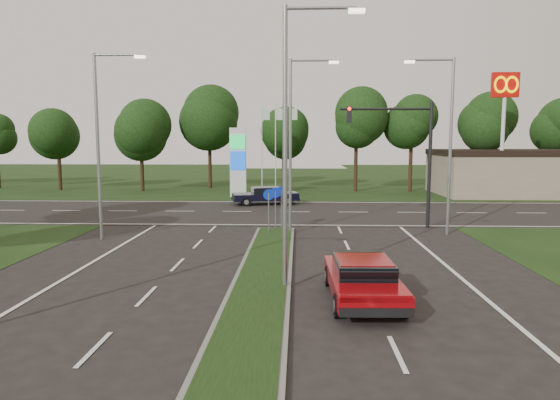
{
  "coord_description": "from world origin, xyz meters",
  "views": [
    {
      "loc": [
        1.23,
        -9.95,
        4.81
      ],
      "look_at": [
        0.4,
        12.32,
        2.2
      ],
      "focal_mm": 32.0,
      "sensor_mm": 36.0,
      "label": 1
    }
  ],
  "objects": [
    {
      "name": "streetlight_right_far",
      "position": [
        8.8,
        16.0,
        5.08
      ],
      "size": [
        2.53,
        0.22,
        9.0
      ],
      "rotation": [
        0.0,
        0.0,
        3.14
      ],
      "color": "gray",
      "rests_on": "ground"
    },
    {
      "name": "commercial_building",
      "position": [
        22.0,
        36.0,
        2.0
      ],
      "size": [
        16.0,
        9.0,
        4.0
      ],
      "primitive_type": "cube",
      "color": "gray",
      "rests_on": "ground"
    },
    {
      "name": "navy_sedan",
      "position": [
        -1.29,
        28.01,
        0.73
      ],
      "size": [
        5.26,
        3.07,
        1.36
      ],
      "rotation": [
        0.0,
        0.0,
        1.8
      ],
      "color": "black",
      "rests_on": "ground"
    },
    {
      "name": "median_kerb",
      "position": [
        0.0,
        4.0,
        0.06
      ],
      "size": [
        2.0,
        26.0,
        0.12
      ],
      "primitive_type": "cube",
      "color": "slate",
      "rests_on": "ground"
    },
    {
      "name": "streetlight_left_far",
      "position": [
        -8.3,
        14.0,
        5.08
      ],
      "size": [
        2.53,
        0.22,
        9.0
      ],
      "color": "gray",
      "rests_on": "ground"
    },
    {
      "name": "streetlight_median_near",
      "position": [
        1.0,
        6.0,
        5.08
      ],
      "size": [
        2.53,
        0.22,
        9.0
      ],
      "color": "gray",
      "rests_on": "ground"
    },
    {
      "name": "red_sedan",
      "position": [
        3.19,
        4.86,
        0.7
      ],
      "size": [
        2.1,
        4.82,
        1.31
      ],
      "rotation": [
        0.0,
        0.0,
        0.03
      ],
      "color": "#A0080D",
      "rests_on": "ground"
    },
    {
      "name": "cross_road",
      "position": [
        0.0,
        24.0,
        0.0
      ],
      "size": [
        160.0,
        12.0,
        0.02
      ],
      "primitive_type": "cube",
      "color": "black",
      "rests_on": "ground"
    },
    {
      "name": "median_signs",
      "position": [
        0.0,
        16.4,
        1.71
      ],
      "size": [
        1.16,
        1.76,
        2.38
      ],
      "color": "gray",
      "rests_on": "ground"
    },
    {
      "name": "streetlight_median_far",
      "position": [
        1.0,
        16.0,
        5.08
      ],
      "size": [
        2.53,
        0.22,
        9.0
      ],
      "color": "gray",
      "rests_on": "ground"
    },
    {
      "name": "ground",
      "position": [
        0.0,
        0.0,
        0.0
      ],
      "size": [
        160.0,
        160.0,
        0.0
      ],
      "primitive_type": "plane",
      "color": "black",
      "rests_on": "ground"
    },
    {
      "name": "verge_far",
      "position": [
        0.0,
        55.0,
        0.0
      ],
      "size": [
        160.0,
        50.0,
        0.02
      ],
      "primitive_type": "cube",
      "color": "black",
      "rests_on": "ground"
    },
    {
      "name": "gas_pylon",
      "position": [
        -3.79,
        33.05,
        3.2
      ],
      "size": [
        5.8,
        1.26,
        8.0
      ],
      "color": "silver",
      "rests_on": "ground"
    },
    {
      "name": "treeline_far",
      "position": [
        0.1,
        39.93,
        6.83
      ],
      "size": [
        6.0,
        6.0,
        9.9
      ],
      "color": "black",
      "rests_on": "ground"
    },
    {
      "name": "traffic_signal",
      "position": [
        7.19,
        18.0,
        4.65
      ],
      "size": [
        5.1,
        0.42,
        7.0
      ],
      "color": "black",
      "rests_on": "ground"
    },
    {
      "name": "mcdonalds_sign",
      "position": [
        18.0,
        31.97,
        7.99
      ],
      "size": [
        2.2,
        0.47,
        10.4
      ],
      "color": "silver",
      "rests_on": "ground"
    }
  ]
}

